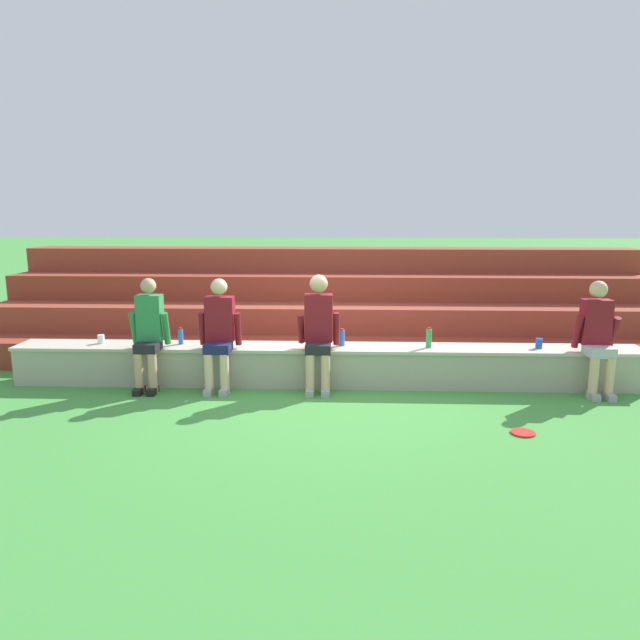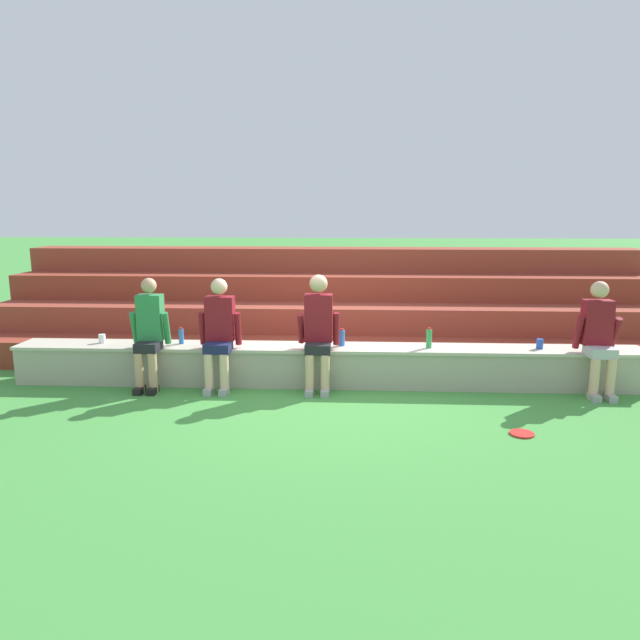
{
  "view_description": "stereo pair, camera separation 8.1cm",
  "coord_description": "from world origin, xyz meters",
  "views": [
    {
      "loc": [
        0.22,
        -7.07,
        2.25
      ],
      "look_at": [
        -0.08,
        0.26,
        0.85
      ],
      "focal_mm": 32.63,
      "sensor_mm": 36.0,
      "label": 1
    },
    {
      "loc": [
        0.3,
        -7.07,
        2.25
      ],
      "look_at": [
        -0.08,
        0.26,
        0.85
      ],
      "focal_mm": 32.63,
      "sensor_mm": 36.0,
      "label": 2
    }
  ],
  "objects": [
    {
      "name": "brick_bleachers",
      "position": [
        0.0,
        2.46,
        0.6
      ],
      "size": [
        10.54,
        2.81,
        1.59
      ],
      "color": "maroon",
      "rests_on": "ground"
    },
    {
      "name": "person_right_of_center",
      "position": [
        3.34,
        0.0,
        0.75
      ],
      "size": [
        0.52,
        0.55,
        1.4
      ],
      "color": "#DBAD89",
      "rests_on": "ground"
    },
    {
      "name": "stone_seating_wall",
      "position": [
        0.0,
        0.26,
        0.27
      ],
      "size": [
        8.12,
        0.56,
        0.51
      ],
      "color": "#A8A08E",
      "rests_on": "ground"
    },
    {
      "name": "water_bottle_near_right",
      "position": [
        -1.91,
        0.31,
        0.61
      ],
      "size": [
        0.06,
        0.06,
        0.22
      ],
      "color": "blue",
      "rests_on": "stone_seating_wall"
    },
    {
      "name": "water_bottle_near_left",
      "position": [
        1.32,
        0.23,
        0.63
      ],
      "size": [
        0.07,
        0.07,
        0.26
      ],
      "color": "green",
      "rests_on": "stone_seating_wall"
    },
    {
      "name": "person_center",
      "position": [
        -0.09,
        0.02,
        0.79
      ],
      "size": [
        0.53,
        0.55,
        1.46
      ],
      "color": "#DBAD89",
      "rests_on": "ground"
    },
    {
      "name": "frisbee",
      "position": [
        2.07,
        -1.38,
        0.01
      ],
      "size": [
        0.25,
        0.25,
        0.02
      ],
      "primitive_type": "cylinder",
      "color": "red",
      "rests_on": "ground"
    },
    {
      "name": "water_bottle_center_gap",
      "position": [
        0.21,
        0.3,
        0.62
      ],
      "size": [
        0.08,
        0.08,
        0.23
      ],
      "color": "blue",
      "rests_on": "stone_seating_wall"
    },
    {
      "name": "plastic_cup_left_end",
      "position": [
        2.72,
        0.26,
        0.57
      ],
      "size": [
        0.08,
        0.08,
        0.13
      ],
      "primitive_type": "cylinder",
      "color": "blue",
      "rests_on": "stone_seating_wall"
    },
    {
      "name": "plastic_cup_right_end",
      "position": [
        -2.98,
        0.3,
        0.57
      ],
      "size": [
        0.09,
        0.09,
        0.12
      ],
      "primitive_type": "cylinder",
      "color": "white",
      "rests_on": "stone_seating_wall"
    },
    {
      "name": "person_left_of_center",
      "position": [
        -1.33,
        0.0,
        0.75
      ],
      "size": [
        0.53,
        0.55,
        1.41
      ],
      "color": "beige",
      "rests_on": "ground"
    },
    {
      "name": "person_far_left",
      "position": [
        -2.22,
        -0.03,
        0.74
      ],
      "size": [
        0.49,
        0.52,
        1.41
      ],
      "color": "tan",
      "rests_on": "ground"
    },
    {
      "name": "ground_plane",
      "position": [
        0.0,
        0.0,
        0.0
      ],
      "size": [
        80.0,
        80.0,
        0.0
      ],
      "primitive_type": "plane",
      "color": "#428E3D"
    }
  ]
}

